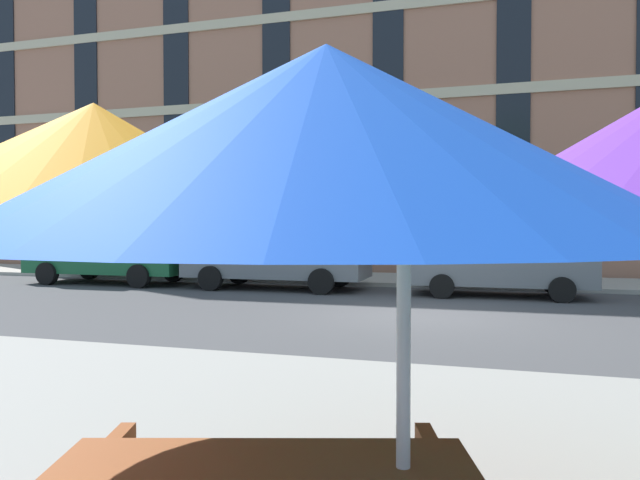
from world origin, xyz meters
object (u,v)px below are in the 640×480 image
(street_tree_left, at_px, (197,201))
(sedan_gray, at_px, (497,259))
(pickup_gray, at_px, (285,253))
(patio_umbrella, at_px, (404,182))
(pickup_green, at_px, (105,250))

(street_tree_left, bearing_deg, sedan_gray, -16.10)
(pickup_gray, distance_m, street_tree_left, 5.40)
(pickup_gray, distance_m, sedan_gray, 5.70)
(pickup_gray, height_order, patio_umbrella, patio_umbrella)
(pickup_green, bearing_deg, patio_umbrella, -49.16)
(sedan_gray, relative_size, street_tree_left, 1.12)
(sedan_gray, bearing_deg, street_tree_left, 163.90)
(sedan_gray, height_order, patio_umbrella, patio_umbrella)
(sedan_gray, bearing_deg, pickup_green, 180.00)
(pickup_green, xyz_separation_m, patio_umbrella, (10.98, -12.70, 0.94))
(street_tree_left, bearing_deg, pickup_green, -119.32)
(sedan_gray, bearing_deg, patio_umbrella, -92.79)
(street_tree_left, xyz_separation_m, patio_umbrella, (9.36, -15.58, -0.68))
(pickup_green, distance_m, pickup_gray, 5.89)
(sedan_gray, bearing_deg, pickup_gray, 180.00)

